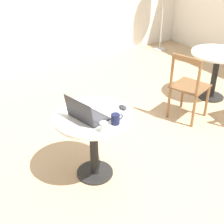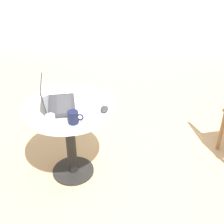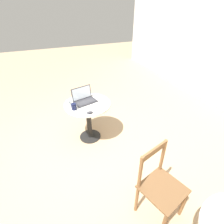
{
  "view_description": "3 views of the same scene",
  "coord_description": "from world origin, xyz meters",
  "px_view_note": "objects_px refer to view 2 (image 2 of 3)",
  "views": [
    {
      "loc": [
        -1.66,
        -2.05,
        2.19
      ],
      "look_at": [
        -0.17,
        0.36,
        0.53
      ],
      "focal_mm": 50.0,
      "sensor_mm": 36.0,
      "label": 1
    },
    {
      "loc": [
        0.05,
        -1.94,
        1.99
      ],
      "look_at": [
        -0.16,
        0.25,
        0.6
      ],
      "focal_mm": 50.0,
      "sensor_mm": 36.0,
      "label": 2
    },
    {
      "loc": [
        1.91,
        -0.42,
        2.12
      ],
      "look_at": [
        -0.37,
        0.52,
        0.53
      ],
      "focal_mm": 28.0,
      "sensor_mm": 36.0,
      "label": 3
    }
  ],
  "objects_px": {
    "mouse": "(104,109)",
    "mug": "(73,117)",
    "laptop": "(56,102)",
    "cafe_table_near": "(69,122)",
    "drinking_glass": "(51,121)"
  },
  "relations": [
    {
      "from": "cafe_table_near",
      "to": "drinking_glass",
      "type": "relative_size",
      "value": 8.18
    },
    {
      "from": "mug",
      "to": "mouse",
      "type": "bearing_deg",
      "value": 43.04
    },
    {
      "from": "laptop",
      "to": "drinking_glass",
      "type": "relative_size",
      "value": 4.36
    },
    {
      "from": "cafe_table_near",
      "to": "laptop",
      "type": "xyz_separation_m",
      "value": [
        -0.08,
        -0.02,
        0.21
      ]
    },
    {
      "from": "laptop",
      "to": "mouse",
      "type": "height_order",
      "value": "laptop"
    },
    {
      "from": "laptop",
      "to": "cafe_table_near",
      "type": "bearing_deg",
      "value": 16.61
    },
    {
      "from": "laptop",
      "to": "drinking_glass",
      "type": "distance_m",
      "value": 0.27
    },
    {
      "from": "laptop",
      "to": "mouse",
      "type": "bearing_deg",
      "value": -3.4
    },
    {
      "from": "laptop",
      "to": "mouse",
      "type": "relative_size",
      "value": 4.0
    },
    {
      "from": "cafe_table_near",
      "to": "mouse",
      "type": "bearing_deg",
      "value": -8.94
    },
    {
      "from": "mouse",
      "to": "drinking_glass",
      "type": "distance_m",
      "value": 0.43
    },
    {
      "from": "mouse",
      "to": "drinking_glass",
      "type": "bearing_deg",
      "value": -145.76
    },
    {
      "from": "mug",
      "to": "laptop",
      "type": "bearing_deg",
      "value": 130.72
    },
    {
      "from": "cafe_table_near",
      "to": "mouse",
      "type": "xyz_separation_m",
      "value": [
        0.3,
        -0.05,
        0.18
      ]
    },
    {
      "from": "mouse",
      "to": "mug",
      "type": "height_order",
      "value": "mug"
    }
  ]
}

